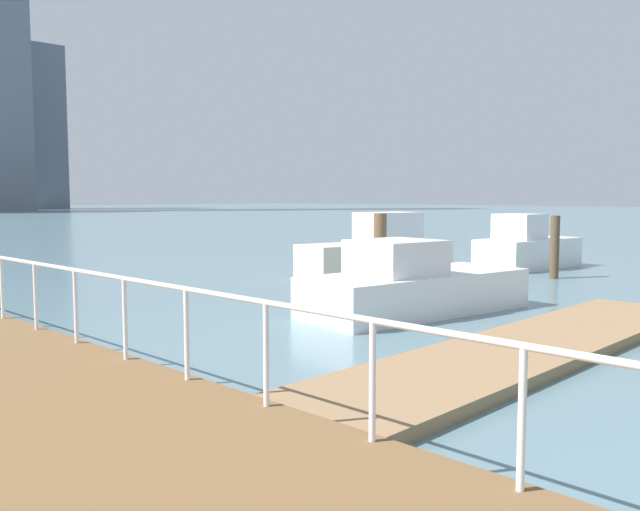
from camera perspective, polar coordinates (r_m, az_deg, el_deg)
name	(u,v)px	position (r m, az deg, el deg)	size (l,w,h in m)	color
ground_plane	(29,286)	(20.14, -23.67, -2.44)	(300.00, 300.00, 0.00)	slate
floating_dock	(520,351)	(10.95, 16.75, -7.81)	(11.12, 2.00, 0.18)	#93704C
boardwalk_railing	(154,303)	(8.31, -14.06, -3.93)	(0.06, 26.20, 1.08)	white
dock_piling_2	(380,257)	(15.86, 5.14, -0.16)	(0.31, 0.31, 2.09)	brown
dock_piling_3	(555,247)	(21.35, 19.44, 0.68)	(0.27, 0.27, 1.91)	brown
moored_boat_0	(379,252)	(21.28, 5.06, 0.31)	(5.41, 2.68, 1.98)	beige
moored_boat_2	(413,287)	(14.35, 7.94, -2.66)	(5.41, 2.70, 1.59)	white
moored_boat_4	(527,249)	(24.13, 17.26, 0.57)	(4.23, 2.15, 1.89)	white
skyline_tower_4	(35,129)	(139.97, -23.20, 9.92)	(7.71, 11.45, 30.35)	slate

